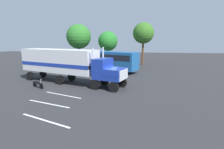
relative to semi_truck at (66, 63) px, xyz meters
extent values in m
plane|color=#2D2D30|center=(5.29, -1.46, -2.52)|extent=(120.00, 120.00, 0.00)
cube|color=silver|center=(1.64, -4.96, -2.52)|extent=(4.20, 1.62, 0.01)
cube|color=silver|center=(1.47, -7.42, -2.52)|extent=(4.27, 1.39, 0.01)
cube|color=silver|center=(2.77, -10.38, -2.52)|extent=(4.19, 1.64, 0.01)
cube|color=#193399|center=(6.49, -2.14, -0.82)|extent=(2.49, 2.94, 1.20)
cube|color=#193399|center=(4.97, -1.64, -0.32)|extent=(2.11, 2.81, 2.20)
cube|color=silver|center=(7.38, -2.44, -0.82)|extent=(0.73, 2.02, 1.08)
cube|color=#193399|center=(6.49, -2.14, -0.76)|extent=(2.50, 2.98, 0.36)
cylinder|color=silver|center=(4.79, -0.43, 0.28)|extent=(0.18, 0.18, 3.40)
cylinder|color=silver|center=(4.11, -2.52, 0.28)|extent=(0.18, 0.18, 3.40)
cube|color=silver|center=(-1.06, 0.34, 0.23)|extent=(10.79, 5.75, 2.80)
cube|color=#193399|center=(-1.06, 0.34, -0.19)|extent=(10.80, 5.79, 0.44)
cylinder|color=silver|center=(5.78, -0.54, -1.57)|extent=(1.43, 1.01, 0.64)
cylinder|color=black|center=(7.12, -1.19, -1.97)|extent=(1.14, 0.63, 1.10)
cylinder|color=black|center=(6.43, -3.28, -1.97)|extent=(1.14, 0.63, 1.10)
cylinder|color=black|center=(4.94, -0.47, -1.97)|extent=(1.14, 0.63, 1.10)
cylinder|color=black|center=(4.25, -2.56, -1.97)|extent=(1.14, 0.63, 1.10)
cylinder|color=black|center=(0.23, 1.07, -1.97)|extent=(1.14, 0.63, 1.10)
cylinder|color=black|center=(-0.45, -1.02, -1.97)|extent=(1.14, 0.63, 1.10)
cylinder|color=black|center=(-4.75, 2.72, -1.97)|extent=(1.14, 0.63, 1.10)
cylinder|color=black|center=(-5.44, 0.63, -1.97)|extent=(1.14, 0.63, 1.10)
cylinder|color=black|center=(4.03, 1.90, -2.11)|extent=(0.18, 0.18, 0.82)
cylinder|color=black|center=(3.88, 1.92, -2.11)|extent=(0.18, 0.18, 0.82)
cylinder|color=#333338|center=(3.96, 1.91, -1.41)|extent=(0.34, 0.34, 0.58)
sphere|color=tan|center=(3.96, 1.91, -1.01)|extent=(0.23, 0.23, 0.23)
cube|color=black|center=(3.98, 2.11, -1.39)|extent=(0.28, 0.19, 0.36)
cube|color=#1E5999|center=(3.56, 9.21, -0.57)|extent=(10.99, 7.16, 2.90)
cube|color=black|center=(3.56, 9.21, 0.01)|extent=(10.42, 6.90, 0.90)
cylinder|color=black|center=(7.73, 8.41, -2.02)|extent=(1.02, 0.69, 1.00)
cylinder|color=black|center=(6.74, 6.39, -2.02)|extent=(1.02, 0.69, 1.00)
cylinder|color=black|center=(0.74, 11.86, -2.02)|extent=(1.02, 0.69, 1.00)
cylinder|color=black|center=(-0.26, 9.84, -2.02)|extent=(1.02, 0.69, 1.00)
cube|color=black|center=(-7.38, 7.89, -1.85)|extent=(4.52, 2.13, 0.70)
cube|color=#1E232D|center=(-7.58, 7.91, -1.23)|extent=(2.22, 1.81, 0.55)
cylinder|color=black|center=(-5.82, 8.56, -2.20)|extent=(0.65, 0.27, 0.64)
cylinder|color=black|center=(-5.94, 7.00, -2.20)|extent=(0.65, 0.27, 0.64)
cylinder|color=black|center=(-8.81, 8.79, -2.20)|extent=(0.65, 0.27, 0.64)
cylinder|color=black|center=(-8.93, 7.23, -2.20)|extent=(0.65, 0.27, 0.64)
cylinder|color=black|center=(-1.58, -3.22, -2.19)|extent=(0.62, 0.42, 0.66)
cylinder|color=black|center=(-2.83, -2.48, -2.19)|extent=(0.62, 0.42, 0.66)
cube|color=black|center=(-2.21, -2.85, -1.91)|extent=(1.07, 0.77, 0.36)
cylinder|color=silver|center=(-1.67, -3.17, -1.74)|extent=(0.28, 0.20, 0.69)
cylinder|color=brown|center=(-4.78, 19.03, -0.45)|extent=(0.44, 0.44, 4.15)
sphere|color=#2D7728|center=(-4.78, 19.03, 3.58)|extent=(5.58, 5.58, 5.58)
cylinder|color=brown|center=(1.89, 19.88, -0.77)|extent=(0.44, 0.44, 3.50)
sphere|color=#267C29|center=(1.89, 19.88, 2.54)|extent=(4.48, 4.48, 4.48)
cylinder|color=brown|center=(9.84, 18.44, 0.09)|extent=(0.44, 0.44, 5.22)
sphere|color=#376F22|center=(9.84, 18.44, 4.27)|extent=(4.48, 4.48, 4.48)
camera|label=1|loc=(8.80, -20.44, 2.71)|focal=28.04mm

